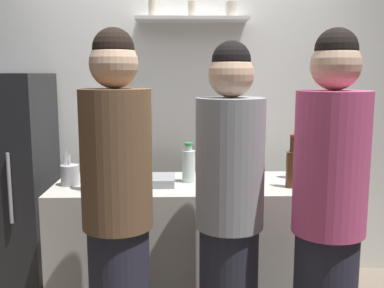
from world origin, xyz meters
TOP-DOWN VIEW (x-y plane):
  - back_wall_assembly at (0.00, 1.25)m, footprint 4.80×0.32m
  - refrigerator at (-1.28, 0.85)m, footprint 0.64×0.67m
  - counter at (0.04, 0.53)m, footprint 1.73×0.65m
  - baking_pan at (-0.24, 0.49)m, footprint 0.34×0.24m
  - utensil_holder at (-0.72, 0.50)m, footprint 0.11×0.11m
  - wine_bottle_amber_glass at (0.64, 0.40)m, footprint 0.06×0.06m
  - wine_bottle_green_glass at (0.31, 0.32)m, footprint 0.07×0.07m
  - wine_bottle_pale_glass at (0.72, 0.64)m, footprint 0.08×0.08m
  - wine_bottle_dark_glass at (-0.59, 0.37)m, footprint 0.07×0.07m
  - water_bottle_plastic at (0.02, 0.55)m, footprint 0.08×0.08m
  - person_brown_jacket at (-0.34, -0.14)m, footprint 0.34×0.34m
  - person_grey_hoodie at (0.21, -0.08)m, footprint 0.34×0.34m
  - person_pink_top at (0.66, -0.23)m, footprint 0.34×0.34m

SIDE VIEW (x-z plane):
  - counter at x=0.04m, z-range 0.00..0.89m
  - refrigerator at x=-1.28m, z-range 0.00..1.58m
  - person_grey_hoodie at x=0.21m, z-range 0.00..1.73m
  - person_pink_top at x=0.66m, z-range 0.00..1.78m
  - person_brown_jacket at x=-0.34m, z-range 0.00..1.79m
  - baking_pan at x=-0.24m, z-range 0.89..0.94m
  - utensil_holder at x=-0.72m, z-range 0.84..1.07m
  - wine_bottle_pale_glass at x=0.72m, z-range 0.86..1.14m
  - water_bottle_plastic at x=0.02m, z-range 0.88..1.13m
  - wine_bottle_dark_glass at x=-0.59m, z-range 0.85..1.16m
  - wine_bottle_amber_glass at x=0.64m, z-range 0.85..1.17m
  - wine_bottle_green_glass at x=0.31m, z-range 0.85..1.20m
  - back_wall_assembly at x=0.00m, z-range 0.00..2.60m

